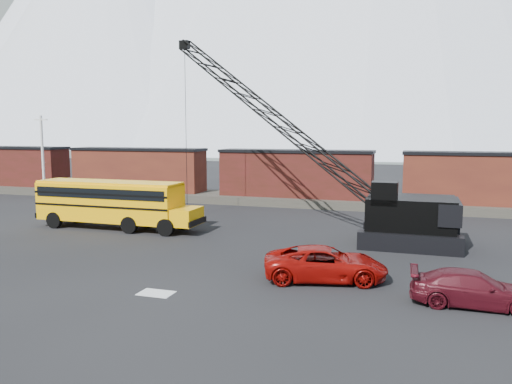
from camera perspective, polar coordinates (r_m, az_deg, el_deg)
ground at (r=24.56m, az=-7.75°, el=-8.48°), size 160.00×160.00×0.00m
gravel_berm at (r=44.94m, az=4.51°, el=-0.94°), size 120.00×5.00×0.70m
boxcar_west_far at (r=60.69m, az=-26.34°, el=2.70°), size 13.70×3.10×4.17m
boxcar_west_near at (r=50.82m, az=-13.30°, el=2.55°), size 13.70×3.10×4.17m
boxcar_mid at (r=44.67m, az=4.54°, el=2.13°), size 13.70×3.10×4.17m
boxcar_east_near at (r=43.81m, az=25.34°, el=1.38°), size 13.70×3.10×4.17m
utility_pole at (r=52.25m, az=-23.19°, el=3.81°), size 1.40×0.24×8.00m
snow_patch at (r=20.94m, az=-11.34°, el=-11.27°), size 1.40×0.90×0.02m
school_bus at (r=34.72m, az=-15.91°, el=-1.12°), size 11.65×2.65×3.19m
red_pickup at (r=22.29m, az=7.95°, el=-8.11°), size 5.79×3.66×1.49m
maroon_suv at (r=20.65m, az=23.57°, el=-10.09°), size 4.60×1.96×1.32m
crawler_crane at (r=33.34m, az=1.96°, el=8.60°), size 19.82×7.81×13.40m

